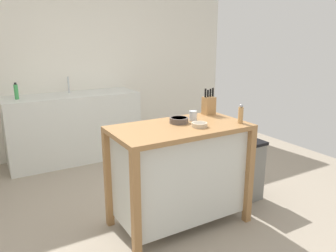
{
  "coord_description": "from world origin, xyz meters",
  "views": [
    {
      "loc": [
        -1.23,
        -2.33,
        1.64
      ],
      "look_at": [
        0.19,
        0.1,
        0.87
      ],
      "focal_mm": 34.73,
      "sensor_mm": 36.0,
      "label": 1
    }
  ],
  "objects_px": {
    "kitchen_island": "(179,170)",
    "bowl_ceramic_wide": "(199,125)",
    "trash_bin": "(244,170)",
    "bowl_ceramic_small": "(179,120)",
    "knife_block": "(209,105)",
    "pepper_grinder": "(241,114)",
    "sink_faucet": "(69,85)",
    "bottle_hand_soap": "(16,92)",
    "drinking_cup": "(193,116)"
  },
  "relations": [
    {
      "from": "knife_block",
      "to": "drinking_cup",
      "type": "distance_m",
      "value": 0.3
    },
    {
      "from": "knife_block",
      "to": "trash_bin",
      "type": "xyz_separation_m",
      "value": [
        0.36,
        -0.16,
        -0.69
      ]
    },
    {
      "from": "knife_block",
      "to": "bowl_ceramic_wide",
      "type": "relative_size",
      "value": 1.94
    },
    {
      "from": "pepper_grinder",
      "to": "trash_bin",
      "type": "relative_size",
      "value": 0.27
    },
    {
      "from": "bowl_ceramic_small",
      "to": "sink_faucet",
      "type": "bearing_deg",
      "value": 100.87
    },
    {
      "from": "trash_bin",
      "to": "bowl_ceramic_small",
      "type": "bearing_deg",
      "value": 178.22
    },
    {
      "from": "kitchen_island",
      "to": "pepper_grinder",
      "type": "distance_m",
      "value": 0.72
    },
    {
      "from": "drinking_cup",
      "to": "bottle_hand_soap",
      "type": "distance_m",
      "value": 2.35
    },
    {
      "from": "knife_block",
      "to": "pepper_grinder",
      "type": "relative_size",
      "value": 1.51
    },
    {
      "from": "kitchen_island",
      "to": "bowl_ceramic_wide",
      "type": "distance_m",
      "value": 0.46
    },
    {
      "from": "drinking_cup",
      "to": "bottle_hand_soap",
      "type": "bearing_deg",
      "value": 121.75
    },
    {
      "from": "drinking_cup",
      "to": "pepper_grinder",
      "type": "distance_m",
      "value": 0.42
    },
    {
      "from": "kitchen_island",
      "to": "bowl_ceramic_wide",
      "type": "relative_size",
      "value": 8.92
    },
    {
      "from": "bottle_hand_soap",
      "to": "pepper_grinder",
      "type": "bearing_deg",
      "value": -55.9
    },
    {
      "from": "knife_block",
      "to": "sink_faucet",
      "type": "bearing_deg",
      "value": 112.51
    },
    {
      "from": "kitchen_island",
      "to": "bowl_ceramic_wide",
      "type": "xyz_separation_m",
      "value": [
        0.12,
        -0.11,
        0.43
      ]
    },
    {
      "from": "bowl_ceramic_small",
      "to": "kitchen_island",
      "type": "bearing_deg",
      "value": -116.6
    },
    {
      "from": "trash_bin",
      "to": "bottle_hand_soap",
      "type": "xyz_separation_m",
      "value": [
        -1.87,
        2.03,
        0.69
      ]
    },
    {
      "from": "drinking_cup",
      "to": "sink_faucet",
      "type": "distance_m",
      "value": 2.23
    },
    {
      "from": "kitchen_island",
      "to": "bowl_ceramic_small",
      "type": "relative_size",
      "value": 7.13
    },
    {
      "from": "bottle_hand_soap",
      "to": "bowl_ceramic_wide",
      "type": "bearing_deg",
      "value": -62.19
    },
    {
      "from": "bowl_ceramic_wide",
      "to": "trash_bin",
      "type": "xyz_separation_m",
      "value": [
        0.71,
        0.17,
        -0.62
      ]
    },
    {
      "from": "sink_faucet",
      "to": "bowl_ceramic_wide",
      "type": "bearing_deg",
      "value": -78.18
    },
    {
      "from": "sink_faucet",
      "to": "bottle_hand_soap",
      "type": "distance_m",
      "value": 0.69
    },
    {
      "from": "kitchen_island",
      "to": "drinking_cup",
      "type": "distance_m",
      "value": 0.5
    },
    {
      "from": "bottle_hand_soap",
      "to": "bowl_ceramic_small",
      "type": "bearing_deg",
      "value": -61.63
    },
    {
      "from": "bowl_ceramic_small",
      "to": "knife_block",
      "type": "bearing_deg",
      "value": 17.72
    },
    {
      "from": "knife_block",
      "to": "bottle_hand_soap",
      "type": "bearing_deg",
      "value": 128.87
    },
    {
      "from": "pepper_grinder",
      "to": "sink_faucet",
      "type": "bearing_deg",
      "value": 109.77
    },
    {
      "from": "bowl_ceramic_small",
      "to": "trash_bin",
      "type": "xyz_separation_m",
      "value": [
        0.78,
        -0.02,
        -0.63
      ]
    },
    {
      "from": "drinking_cup",
      "to": "bottle_hand_soap",
      "type": "xyz_separation_m",
      "value": [
        -1.24,
        2.0,
        0.04
      ]
    },
    {
      "from": "bowl_ceramic_wide",
      "to": "drinking_cup",
      "type": "height_order",
      "value": "drinking_cup"
    },
    {
      "from": "kitchen_island",
      "to": "bowl_ceramic_wide",
      "type": "height_order",
      "value": "bowl_ceramic_wide"
    },
    {
      "from": "bowl_ceramic_wide",
      "to": "sink_faucet",
      "type": "xyz_separation_m",
      "value": [
        -0.49,
        2.36,
        0.08
      ]
    },
    {
      "from": "drinking_cup",
      "to": "knife_block",
      "type": "bearing_deg",
      "value": 25.44
    },
    {
      "from": "pepper_grinder",
      "to": "bottle_hand_soap",
      "type": "xyz_separation_m",
      "value": [
        -1.54,
        2.28,
        0.01
      ]
    },
    {
      "from": "trash_bin",
      "to": "bottle_hand_soap",
      "type": "relative_size",
      "value": 3.09
    },
    {
      "from": "knife_block",
      "to": "trash_bin",
      "type": "relative_size",
      "value": 0.4
    },
    {
      "from": "trash_bin",
      "to": "knife_block",
      "type": "bearing_deg",
      "value": 156.06
    },
    {
      "from": "knife_block",
      "to": "kitchen_island",
      "type": "bearing_deg",
      "value": -154.93
    },
    {
      "from": "bowl_ceramic_wide",
      "to": "trash_bin",
      "type": "relative_size",
      "value": 0.21
    },
    {
      "from": "bowl_ceramic_wide",
      "to": "kitchen_island",
      "type": "bearing_deg",
      "value": 136.31
    },
    {
      "from": "bowl_ceramic_wide",
      "to": "pepper_grinder",
      "type": "distance_m",
      "value": 0.39
    },
    {
      "from": "trash_bin",
      "to": "sink_faucet",
      "type": "bearing_deg",
      "value": 118.76
    },
    {
      "from": "drinking_cup",
      "to": "kitchen_island",
      "type": "bearing_deg",
      "value": -155.45
    },
    {
      "from": "knife_block",
      "to": "sink_faucet",
      "type": "xyz_separation_m",
      "value": [
        -0.84,
        2.02,
        0.01
      ]
    },
    {
      "from": "bowl_ceramic_wide",
      "to": "sink_faucet",
      "type": "distance_m",
      "value": 2.41
    },
    {
      "from": "knife_block",
      "to": "bowl_ceramic_small",
      "type": "relative_size",
      "value": 1.55
    },
    {
      "from": "kitchen_island",
      "to": "pepper_grinder",
      "type": "height_order",
      "value": "pepper_grinder"
    },
    {
      "from": "knife_block",
      "to": "bottle_hand_soap",
      "type": "xyz_separation_m",
      "value": [
        -1.51,
        1.87,
        -0.01
      ]
    }
  ]
}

